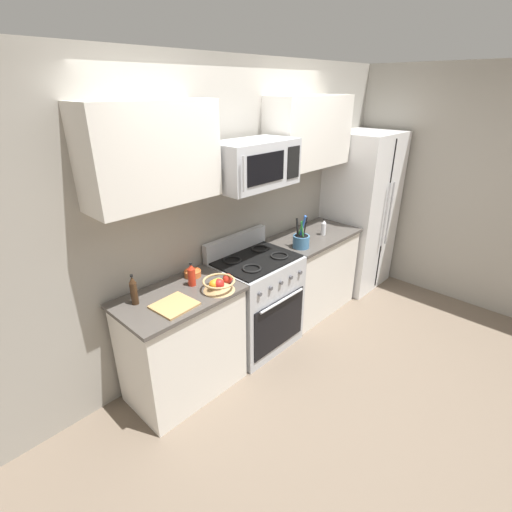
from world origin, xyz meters
TOP-DOWN VIEW (x-y plane):
  - ground_plane at (0.00, 0.00)m, footprint 16.00×16.00m
  - wall_back at (0.00, 0.99)m, footprint 8.00×0.10m
  - counter_left at (-0.86, 0.63)m, footprint 0.94×0.59m
  - range_oven at (-0.00, 0.63)m, footprint 0.76×0.63m
  - counter_right at (0.90, 0.63)m, footprint 1.03×0.59m
  - refrigerator at (1.83, 0.61)m, footprint 0.80×0.70m
  - wall_right at (2.33, 0.00)m, footprint 0.10×8.00m
  - microwave at (-0.00, 0.66)m, footprint 0.75×0.44m
  - upper_cabinets_left at (-0.87, 0.77)m, footprint 0.93×0.34m
  - upper_cabinets_right at (0.91, 0.77)m, footprint 1.02×0.34m
  - utensil_crock at (0.52, 0.52)m, footprint 0.16×0.16m
  - fruit_basket at (-0.60, 0.46)m, footprint 0.25×0.25m
  - apple_loose at (-0.47, 0.50)m, footprint 0.08×0.08m
  - cutting_board at (-0.97, 0.52)m, footprint 0.30×0.28m
  - bottle_hot_sauce at (-0.69, 0.68)m, footprint 0.06×0.06m
  - bottle_vinegar at (0.96, 0.56)m, footprint 0.05×0.05m
  - bottle_soy at (-1.15, 0.75)m, footprint 0.05×0.05m
  - prep_bowl at (-0.59, 0.80)m, footprint 0.14×0.14m

SIDE VIEW (x-z plane):
  - ground_plane at x=0.00m, z-range 0.00..0.00m
  - counter_right at x=0.90m, z-range 0.00..0.91m
  - counter_left at x=-0.86m, z-range 0.00..0.91m
  - range_oven at x=0.00m, z-range -0.07..1.02m
  - cutting_board at x=-0.97m, z-range 0.91..0.93m
  - prep_bowl at x=-0.59m, z-range 0.91..0.96m
  - refrigerator at x=1.83m, z-range 0.00..1.89m
  - apple_loose at x=-0.47m, z-range 0.91..0.99m
  - fruit_basket at x=-0.60m, z-range 0.91..1.02m
  - utensil_crock at x=0.52m, z-range 0.81..1.15m
  - bottle_vinegar at x=0.96m, z-range 0.90..1.08m
  - bottle_hot_sauce at x=-0.69m, z-range 0.90..1.10m
  - bottle_soy at x=-1.15m, z-range 0.90..1.14m
  - wall_back at x=0.00m, z-range 0.00..2.60m
  - wall_right at x=2.33m, z-range 0.00..2.60m
  - microwave at x=0.00m, z-range 1.59..1.96m
  - upper_cabinets_right at x=0.91m, z-range 1.61..2.28m
  - upper_cabinets_left at x=-0.87m, z-range 1.61..2.28m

